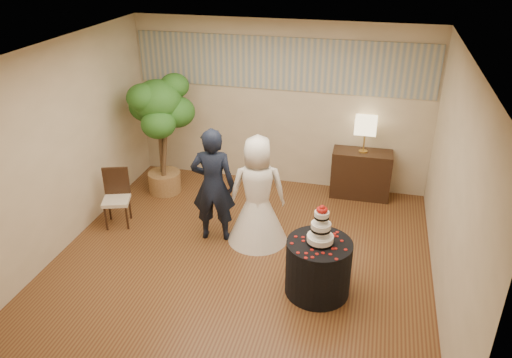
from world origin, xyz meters
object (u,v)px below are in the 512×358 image
(table_lamp, at_px, (365,135))
(side_chair, at_px, (116,199))
(groom, at_px, (213,185))
(bride, at_px, (258,191))
(wedding_cake, at_px, (321,224))
(cake_table, at_px, (318,267))
(console, at_px, (361,174))
(ficus_tree, at_px, (161,135))

(table_lamp, bearing_deg, side_chair, -152.47)
(groom, height_order, bride, groom)
(wedding_cake, relative_size, side_chair, 0.58)
(cake_table, xyz_separation_m, side_chair, (-3.14, 0.85, 0.08))
(console, bearing_deg, bride, -129.02)
(side_chair, bearing_deg, wedding_cake, -33.94)
(bride, bearing_deg, console, -142.88)
(ficus_tree, bearing_deg, side_chair, -102.07)
(bride, height_order, ficus_tree, ficus_tree)
(bride, relative_size, console, 1.65)
(ficus_tree, bearing_deg, cake_table, -35.04)
(cake_table, height_order, console, console)
(cake_table, height_order, ficus_tree, ficus_tree)
(console, relative_size, ficus_tree, 0.47)
(cake_table, bearing_deg, groom, 151.61)
(wedding_cake, distance_m, console, 2.75)
(groom, height_order, side_chair, groom)
(ficus_tree, bearing_deg, bride, -29.49)
(bride, height_order, cake_table, bride)
(cake_table, bearing_deg, console, 82.51)
(table_lamp, xyz_separation_m, side_chair, (-3.49, -1.82, -0.66))
(bride, height_order, wedding_cake, bride)
(groom, distance_m, console, 2.70)
(ficus_tree, height_order, side_chair, ficus_tree)
(console, height_order, ficus_tree, ficus_tree)
(groom, relative_size, table_lamp, 2.91)
(cake_table, bearing_deg, wedding_cake, 90.00)
(cake_table, height_order, wedding_cake, wedding_cake)
(console, bearing_deg, side_chair, -153.42)
(groom, distance_m, bride, 0.62)
(table_lamp, relative_size, ficus_tree, 0.28)
(groom, height_order, ficus_tree, ficus_tree)
(wedding_cake, height_order, ficus_tree, ficus_tree)
(wedding_cake, distance_m, ficus_tree, 3.53)
(console, bearing_deg, groom, -138.40)
(console, xyz_separation_m, table_lamp, (0.00, 0.00, 0.69))
(cake_table, xyz_separation_m, table_lamp, (0.35, 2.67, 0.73))
(table_lamp, bearing_deg, wedding_cake, -97.49)
(ficus_tree, bearing_deg, groom, -42.11)
(cake_table, relative_size, side_chair, 0.91)
(console, distance_m, table_lamp, 0.69)
(cake_table, bearing_deg, side_chair, 164.87)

